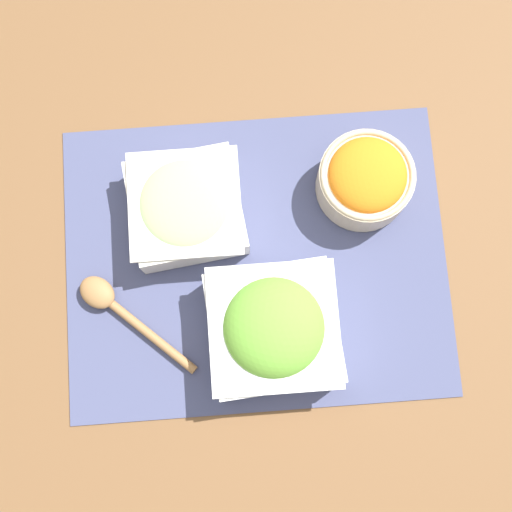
% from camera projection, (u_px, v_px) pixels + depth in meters
% --- Properties ---
extents(ground_plane, '(3.00, 3.00, 0.00)m').
position_uv_depth(ground_plane, '(256.00, 261.00, 0.98)').
color(ground_plane, brown).
extents(placemat, '(0.52, 0.41, 0.00)m').
position_uv_depth(placemat, '(256.00, 260.00, 0.98)').
color(placemat, '#474C70').
rests_on(placemat, ground_plane).
extents(lettuce_bowl, '(0.17, 0.17, 0.10)m').
position_uv_depth(lettuce_bowl, '(274.00, 329.00, 0.91)').
color(lettuce_bowl, white).
rests_on(lettuce_bowl, placemat).
extents(cucumber_bowl, '(0.16, 0.16, 0.07)m').
position_uv_depth(cucumber_bowl, '(186.00, 207.00, 0.95)').
color(cucumber_bowl, silver).
rests_on(cucumber_bowl, placemat).
extents(carrot_bowl, '(0.13, 0.13, 0.08)m').
position_uv_depth(carrot_bowl, '(366.00, 179.00, 0.95)').
color(carrot_bowl, '#C6B28E').
rests_on(carrot_bowl, placemat).
extents(wooden_spoon, '(0.16, 0.15, 0.02)m').
position_uv_depth(wooden_spoon, '(115.00, 306.00, 0.95)').
color(wooden_spoon, '#9E7042').
rests_on(wooden_spoon, placemat).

